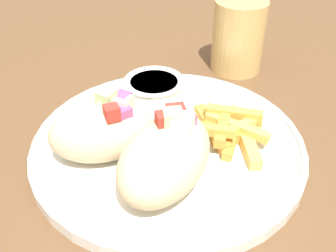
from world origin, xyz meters
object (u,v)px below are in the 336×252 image
Objects in this scene: plate at (168,144)px; water_glass at (238,39)px; sauce_ramekin at (151,92)px; fries_pile at (229,129)px; pita_sandwich_near at (165,155)px; pita_sandwich_far at (102,130)px.

plate is 0.22m from water_glass.
fries_pile is at bearing -69.81° from sauce_ramekin.
pita_sandwich_far is at bearing 81.67° from pita_sandwich_near.
pita_sandwich_near is 0.10m from fries_pile.
plate is 2.51× the size of fries_pile.
water_glass is at bearing 38.29° from pita_sandwich_far.
pita_sandwich_near is 1.43× the size of water_glass.
pita_sandwich_near is at bearing -126.20° from plate.
pita_sandwich_near is at bearing -45.89° from pita_sandwich_far.
water_glass is (0.14, 0.14, 0.02)m from fries_pile.
pita_sandwich_far is at bearing 164.13° from plate.
pita_sandwich_near is 1.24× the size of fries_pile.
fries_pile is at bearing -21.82° from pita_sandwich_near.
fries_pile is (0.06, -0.03, 0.01)m from plate.
pita_sandwich_near reaches higher than fries_pile.
plate is 0.07m from fries_pile.
sauce_ramekin is at bearing 49.45° from pita_sandwich_far.
water_glass is (0.19, 0.11, 0.04)m from plate.
pita_sandwich_near reaches higher than plate.
pita_sandwich_near is at bearing -169.23° from fries_pile.
water_glass reaches higher than sauce_ramekin.
sauce_ramekin is at bearing 72.64° from plate.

